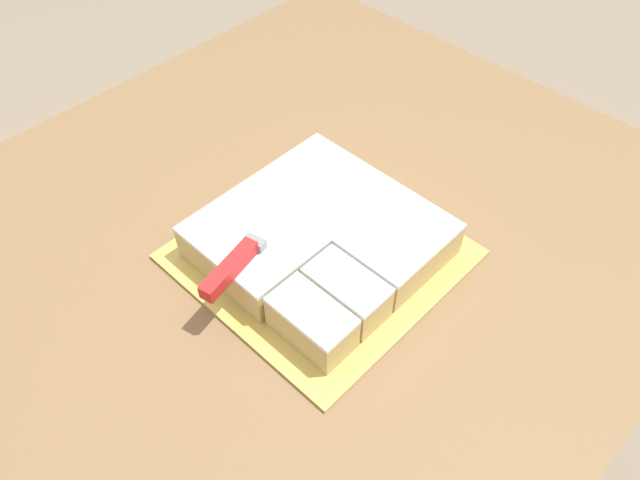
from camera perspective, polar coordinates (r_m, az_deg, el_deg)
name	(u,v)px	position (r m, az deg, el deg)	size (l,w,h in m)	color
ground_plane	(288,477)	(1.80, -2.95, -20.83)	(8.00, 8.00, 0.00)	#7F705B
countertop	(280,394)	(1.37, -3.72, -13.87)	(1.40, 1.10, 0.93)	brown
cake_board	(320,254)	(0.97, 0.00, -1.33)	(0.37, 0.38, 0.01)	gold
cake	(320,238)	(0.95, 0.00, 0.15)	(0.31, 0.31, 0.06)	tan
knife	(251,247)	(0.89, -6.34, -0.64)	(0.34, 0.10, 0.02)	silver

